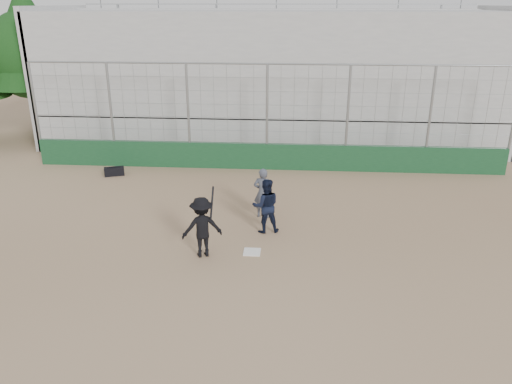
# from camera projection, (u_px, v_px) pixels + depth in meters

# --- Properties ---
(ground) EXTENTS (90.00, 90.00, 0.00)m
(ground) POSITION_uv_depth(u_px,v_px,m) (252.00, 252.00, 12.97)
(ground) COLOR brown
(ground) RESTS_ON ground
(home_plate) EXTENTS (0.44, 0.44, 0.02)m
(home_plate) POSITION_uv_depth(u_px,v_px,m) (252.00, 252.00, 12.96)
(home_plate) COLOR white
(home_plate) RESTS_ON ground
(backstop) EXTENTS (18.10, 0.25, 4.04)m
(backstop) POSITION_uv_depth(u_px,v_px,m) (267.00, 145.00, 19.15)
(backstop) COLOR #133C20
(backstop) RESTS_ON ground
(bleachers) EXTENTS (20.25, 6.70, 6.98)m
(bleachers) POSITION_uv_depth(u_px,v_px,m) (273.00, 75.00, 23.06)
(bleachers) COLOR #A2A2A2
(bleachers) RESTS_ON ground
(tree_left) EXTENTS (4.48, 4.48, 7.00)m
(tree_left) POSITION_uv_depth(u_px,v_px,m) (28.00, 43.00, 22.42)
(tree_left) COLOR #362213
(tree_left) RESTS_ON ground
(batter_at_plate) EXTENTS (1.16, 0.90, 1.76)m
(batter_at_plate) POSITION_uv_depth(u_px,v_px,m) (202.00, 227.00, 12.55)
(batter_at_plate) COLOR black
(batter_at_plate) RESTS_ON ground
(catcher_crouched) EXTENTS (0.88, 0.75, 1.08)m
(catcher_crouched) POSITION_uv_depth(u_px,v_px,m) (266.00, 215.00, 13.93)
(catcher_crouched) COLOR black
(catcher_crouched) RESTS_ON ground
(umpire) EXTENTS (0.60, 0.44, 1.38)m
(umpire) POSITION_uv_depth(u_px,v_px,m) (263.00, 195.00, 14.88)
(umpire) COLOR #434855
(umpire) RESTS_ON ground
(equipment_bag) EXTENTS (0.79, 0.55, 0.35)m
(equipment_bag) POSITION_uv_depth(u_px,v_px,m) (114.00, 171.00, 18.68)
(equipment_bag) COLOR black
(equipment_bag) RESTS_ON ground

